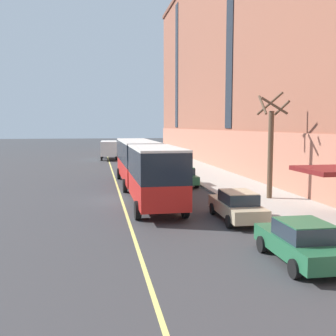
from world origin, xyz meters
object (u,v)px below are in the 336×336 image
parked_car_silver_1 (147,155)px  fire_hydrant (166,160)px  parked_car_champagne_6 (156,159)px  street_tree_mid_block (271,145)px  parked_car_green_5 (301,242)px  city_bus (143,164)px  box_truck (109,149)px  parked_car_champagne_0 (165,165)px  parked_car_green_4 (183,176)px  parked_car_champagne_3 (237,206)px

parked_car_silver_1 → fire_hydrant: size_ratio=6.32×
parked_car_champagne_6 → street_tree_mid_block: street_tree_mid_block is taller
parked_car_green_5 → city_bus: bearing=103.8°
city_bus → parked_car_green_5: bearing=-76.2°
box_truck → parked_car_champagne_0: bearing=-72.8°
parked_car_green_4 → parked_car_champagne_6: (0.16, 16.33, 0.00)m
parked_car_champagne_0 → box_truck: bearing=107.2°
parked_car_champagne_0 → street_tree_mid_block: street_tree_mid_block is taller
parked_car_silver_1 → parked_car_green_5: (0.26, -42.83, -0.00)m
parked_car_silver_1 → box_truck: (-5.21, 2.28, 0.81)m
city_bus → parked_car_silver_1: city_bus is taller
parked_car_champagne_3 → parked_car_green_5: (0.04, -6.50, -0.00)m
parked_car_champagne_0 → parked_car_champagne_3: bearing=-89.7°
city_bus → street_tree_mid_block: size_ratio=2.78×
city_bus → box_truck: bearing=93.1°
parked_car_green_4 → fire_hydrant: parked_car_green_4 is taller
city_bus → fire_hydrant: city_bus is taller
city_bus → parked_car_silver_1: bearing=82.4°
parked_car_champagne_3 → parked_car_silver_1: bearing=90.4°
parked_car_champagne_3 → parked_car_champagne_6: same height
city_bus → parked_car_champagne_6: 19.70m
parked_car_champagne_0 → parked_car_silver_1: size_ratio=1.02×
parked_car_green_5 → street_tree_mid_block: bearing=70.6°
city_bus → fire_hydrant: 21.93m
parked_car_silver_1 → fire_hydrant: parked_car_silver_1 is taller
fire_hydrant → parked_car_green_5: bearing=-92.4°
parked_car_champagne_0 → parked_car_champagne_3: size_ratio=0.96×
parked_car_green_4 → street_tree_mid_block: size_ratio=0.65×
street_tree_mid_block → parked_car_green_4: bearing=120.6°
parked_car_champagne_0 → parked_car_champagne_3: same height
parked_car_champagne_6 → parked_car_green_4: bearing=-90.6°
parked_car_champagne_0 → street_tree_mid_block: size_ratio=0.66×
parked_car_champagne_0 → street_tree_mid_block: (4.20, -16.52, 2.89)m
parked_car_green_4 → parked_car_champagne_0: bearing=89.5°
parked_car_champagne_3 → box_truck: box_truck is taller
parked_car_silver_1 → street_tree_mid_block: bearing=-82.2°
city_bus → parked_car_champagne_0: city_bus is taller
parked_car_silver_1 → parked_car_green_5: bearing=-89.7°
parked_car_green_5 → fire_hydrant: 36.95m
box_truck → street_tree_mid_block: 35.02m
parked_car_champagne_0 → parked_car_champagne_6: 7.04m
city_bus → street_tree_mid_block: (7.91, -4.27, 1.53)m
parked_car_silver_1 → parked_car_champagne_3: 36.33m
fire_hydrant → city_bus: bearing=-104.4°
parked_car_champagne_6 → fire_hydrant: size_ratio=6.66×
parked_car_green_4 → box_truck: 26.94m
city_bus → box_truck: size_ratio=2.55×
parked_car_green_4 → box_truck: bearing=101.2°
parked_car_champagne_6 → street_tree_mid_block: (4.12, -23.56, 2.89)m
parked_car_green_5 → parked_car_champagne_6: (-0.08, 35.02, 0.00)m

